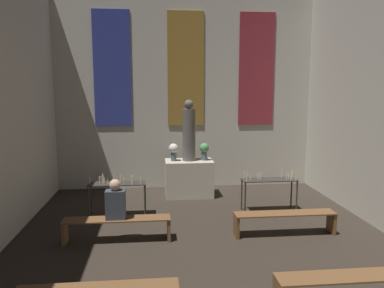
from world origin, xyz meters
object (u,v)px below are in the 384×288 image
(person_seated, at_px, (115,201))
(flower_vase_right, at_px, (204,150))
(flower_vase_left, at_px, (174,150))
(candle_rack_right, at_px, (269,184))
(pew_second_right, at_px, (350,284))
(pew_back_left, at_px, (117,224))
(statue, at_px, (189,133))
(candle_rack_left, at_px, (117,188))
(altar, at_px, (189,178))
(pew_back_right, at_px, (285,218))

(person_seated, bearing_deg, flower_vase_right, 54.52)
(person_seated, bearing_deg, flower_vase_left, 66.75)
(candle_rack_right, distance_m, pew_second_right, 3.92)
(pew_back_left, bearing_deg, flower_vase_left, 67.07)
(statue, distance_m, pew_second_right, 5.75)
(pew_second_right, bearing_deg, pew_back_left, 142.47)
(flower_vase_right, bearing_deg, candle_rack_left, -146.04)
(altar, distance_m, pew_second_right, 5.59)
(candle_rack_left, bearing_deg, altar, 39.70)
(flower_vase_left, relative_size, candle_rack_left, 0.36)
(statue, relative_size, flower_vase_right, 3.49)
(flower_vase_left, xyz_separation_m, person_seated, (-1.23, -2.86, -0.46))
(flower_vase_right, distance_m, pew_second_right, 5.56)
(pew_back_left, xyz_separation_m, pew_back_right, (3.23, 0.00, 0.00))
(candle_rack_right, height_order, pew_back_left, candle_rack_right)
(statue, height_order, flower_vase_left, statue)
(altar, bearing_deg, pew_back_left, -119.45)
(statue, xyz_separation_m, candle_rack_right, (1.74, -1.45, -1.04))
(pew_second_right, xyz_separation_m, pew_back_left, (-3.23, 2.48, 0.00))
(flower_vase_left, xyz_separation_m, pew_back_left, (-1.21, -2.86, -0.91))
(altar, distance_m, pew_back_left, 3.29)
(candle_rack_right, distance_m, person_seated, 3.66)
(statue, distance_m, flower_vase_left, 0.62)
(altar, xyz_separation_m, flower_vase_right, (0.41, 0.00, 0.76))
(statue, height_order, flower_vase_right, statue)
(pew_second_right, distance_m, person_seated, 4.12)
(statue, relative_size, flower_vase_left, 3.49)
(statue, xyz_separation_m, pew_second_right, (1.62, -5.35, -1.38))
(altar, xyz_separation_m, statue, (0.00, 0.00, 1.22))
(flower_vase_left, height_order, candle_rack_right, flower_vase_left)
(candle_rack_right, bearing_deg, candle_rack_left, -179.98)
(candle_rack_left, relative_size, person_seated, 1.69)
(altar, bearing_deg, flower_vase_right, 0.00)
(statue, bearing_deg, candle_rack_right, -39.70)
(pew_second_right, distance_m, pew_back_left, 4.08)
(candle_rack_right, bearing_deg, pew_second_right, -91.82)
(flower_vase_right, height_order, pew_back_left, flower_vase_right)
(statue, height_order, candle_rack_right, statue)
(pew_back_left, bearing_deg, candle_rack_left, 95.04)
(candle_rack_left, height_order, candle_rack_right, candle_rack_left)
(person_seated, bearing_deg, candle_rack_right, 22.79)
(statue, relative_size, pew_second_right, 0.80)
(candle_rack_left, height_order, pew_second_right, candle_rack_left)
(statue, xyz_separation_m, pew_back_right, (1.62, -2.86, -1.38))
(pew_second_right, distance_m, pew_back_right, 2.48)
(flower_vase_right, distance_m, candle_rack_right, 2.05)
(altar, bearing_deg, pew_second_right, -73.18)
(pew_second_right, bearing_deg, person_seated, 142.63)
(statue, height_order, pew_back_right, statue)
(statue, relative_size, person_seated, 2.13)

